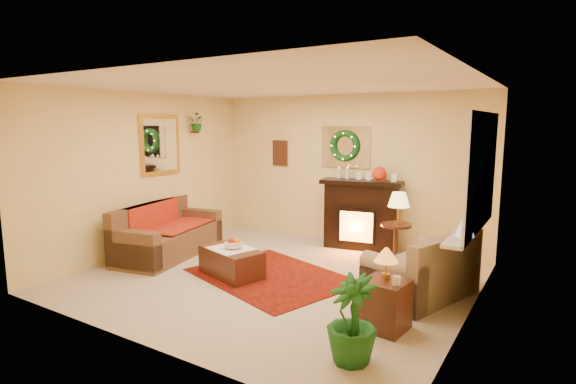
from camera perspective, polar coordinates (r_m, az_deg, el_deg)
The scene contains 31 objects.
floor at distance 6.30m, azimuth -1.72°, elevation -10.82°, with size 5.00×5.00×0.00m, color beige.
ceiling at distance 5.96m, azimuth -1.83°, elevation 13.48°, with size 5.00×5.00×0.00m, color white.
wall_back at distance 7.95m, azimuth 7.28°, elevation 2.81°, with size 5.00×5.00×0.00m, color #EFD88C.
wall_front at distance 4.33m, azimuth -18.56°, elevation -2.42°, with size 5.00×5.00×0.00m, color #EFD88C.
wall_left at distance 7.66m, azimuth -17.55°, elevation 2.26°, with size 4.50×4.50×0.00m, color #EFD88C.
wall_right at distance 5.06m, azimuth 22.49°, elevation -1.07°, with size 4.50×4.50×0.00m, color #EFD88C.
area_rug at distance 6.34m, azimuth -2.15°, elevation -10.63°, with size 2.13×1.59×0.01m, color #4B0505.
sofa at distance 7.47m, azimuth -14.87°, elevation -4.55°, with size 0.85×1.94×0.83m, color #402217.
red_throw at distance 7.59m, azimuth -14.15°, elevation -4.12°, with size 0.76×1.24×0.02m, color red.
fireplace at distance 7.69m, azimuth 9.29°, elevation -3.08°, with size 1.20×0.38×1.10m, color black.
poinsettia at distance 7.41m, azimuth 11.52°, elevation 2.29°, with size 0.23×0.23×0.23m, color red.
mantel_candle_a at distance 7.75m, azimuth 6.51°, elevation 2.39°, with size 0.06×0.06×0.18m, color white.
mantel_candle_b at distance 7.69m, azimuth 7.57°, elevation 2.32°, with size 0.06×0.06×0.18m, color #EDE9C0.
mantel_mirror at distance 7.90m, azimuth 7.27°, elevation 5.69°, with size 0.92×0.02×0.72m, color white.
wreath at distance 7.86m, azimuth 7.15°, elevation 5.83°, with size 0.55×0.55×0.11m, color #194719.
wall_art at distance 8.56m, azimuth -1.01°, elevation 4.97°, with size 0.32×0.03×0.48m, color #381E11.
gold_mirror at distance 7.80m, azimuth -15.93°, elevation 5.76°, with size 0.03×0.84×1.00m, color gold.
hanging_plant at distance 8.22m, azimuth -11.43°, elevation 7.59°, with size 0.33×0.28×0.36m, color #194719.
loveseat at distance 5.79m, azimuth 16.63°, elevation -8.56°, with size 0.80×1.39×0.80m, color tan.
window_frame at distance 5.57m, azimuth 23.43°, elevation 2.30°, with size 0.03×1.86×1.36m, color white.
window_glass at distance 5.58m, azimuth 23.28°, elevation 2.31°, with size 0.02×1.70×1.22m, color black.
window_sill at distance 5.70m, azimuth 21.98°, elevation -4.43°, with size 0.22×1.86×0.04m, color white.
mini_tree at distance 5.23m, azimuth 21.61°, elevation -3.63°, with size 0.20×0.20×0.31m, color silver.
sill_plant at distance 6.32m, azimuth 22.91°, elevation -1.26°, with size 0.26×0.21×0.48m, color #1D4418.
side_table_round at distance 7.06m, azimuth 13.49°, elevation -6.15°, with size 0.46×0.46×0.60m, color #532616.
lamp_cream at distance 6.93m, azimuth 13.87°, elevation -1.72°, with size 0.33×0.33×0.50m, color #FFE887.
end_table_square at distance 4.84m, azimuth 12.25°, elevation -13.71°, with size 0.42×0.42×0.52m, color #51311F.
lamp_tiffany at distance 4.73m, azimuth 12.37°, elevation -8.18°, with size 0.25×0.25×0.37m, color orange.
coffee_table at distance 6.36m, azimuth -7.20°, elevation -8.70°, with size 0.92×0.51×0.39m, color black.
fruit_bowl at distance 6.28m, azimuth -6.96°, elevation -6.63°, with size 0.25×0.25×0.06m, color white.
floor_palm at distance 4.11m, azimuth 8.12°, elevation -15.07°, with size 1.34×1.34×2.38m, color black.
Camera 1 is at (3.30, -4.94, 2.10)m, focal length 28.00 mm.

